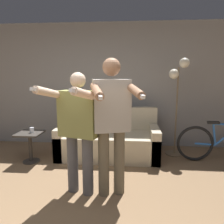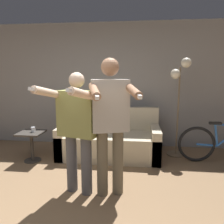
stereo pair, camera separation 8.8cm
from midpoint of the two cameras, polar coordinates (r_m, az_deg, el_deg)
wall_back at (r=4.76m, az=-5.46°, el=6.89°), size 10.00×0.05×2.60m
couch at (r=4.19m, az=-1.52°, el=-7.58°), size 1.86×0.86×0.90m
person_left at (r=2.78m, az=-9.70°, el=-3.34°), size 0.68×0.78×1.57m
person_right at (r=2.68m, az=-1.00°, el=-1.73°), size 0.64×0.77×1.74m
cat at (r=4.35m, az=-1.23°, el=2.42°), size 0.47×0.12×0.18m
floor_lamp at (r=4.25m, az=16.31°, el=6.46°), size 0.36×0.35×1.84m
side_table at (r=4.15m, az=-21.19°, el=-7.13°), size 0.42×0.42×0.53m
cup at (r=4.10m, az=-20.80°, el=-4.43°), size 0.07×0.07×0.09m
bicycle at (r=4.34m, az=26.29°, el=-7.35°), size 1.57×0.07×0.73m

